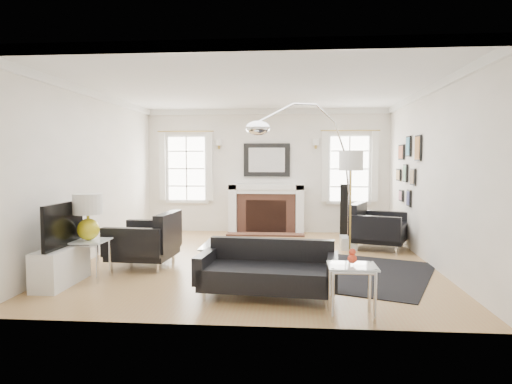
# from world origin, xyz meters

# --- Properties ---
(floor) EXTENTS (6.00, 6.00, 0.00)m
(floor) POSITION_xyz_m (0.00, 0.00, 0.00)
(floor) COLOR #AB7A47
(floor) RESTS_ON ground
(back_wall) EXTENTS (5.50, 0.04, 2.80)m
(back_wall) POSITION_xyz_m (0.00, 3.00, 1.40)
(back_wall) COLOR white
(back_wall) RESTS_ON floor
(front_wall) EXTENTS (5.50, 0.04, 2.80)m
(front_wall) POSITION_xyz_m (0.00, -3.00, 1.40)
(front_wall) COLOR white
(front_wall) RESTS_ON floor
(left_wall) EXTENTS (0.04, 6.00, 2.80)m
(left_wall) POSITION_xyz_m (-2.75, 0.00, 1.40)
(left_wall) COLOR white
(left_wall) RESTS_ON floor
(right_wall) EXTENTS (0.04, 6.00, 2.80)m
(right_wall) POSITION_xyz_m (2.75, 0.00, 1.40)
(right_wall) COLOR white
(right_wall) RESTS_ON floor
(ceiling) EXTENTS (5.50, 6.00, 0.02)m
(ceiling) POSITION_xyz_m (0.00, 0.00, 2.80)
(ceiling) COLOR white
(ceiling) RESTS_ON back_wall
(crown_molding) EXTENTS (5.50, 6.00, 0.12)m
(crown_molding) POSITION_xyz_m (0.00, 0.00, 2.74)
(crown_molding) COLOR white
(crown_molding) RESTS_ON back_wall
(fireplace) EXTENTS (1.70, 0.69, 1.11)m
(fireplace) POSITION_xyz_m (0.00, 2.79, 0.54)
(fireplace) COLOR white
(fireplace) RESTS_ON floor
(mantel_mirror) EXTENTS (1.05, 0.07, 0.75)m
(mantel_mirror) POSITION_xyz_m (0.00, 2.95, 1.65)
(mantel_mirror) COLOR black
(mantel_mirror) RESTS_ON back_wall
(window_left) EXTENTS (1.24, 0.15, 1.62)m
(window_left) POSITION_xyz_m (-1.85, 2.95, 1.46)
(window_left) COLOR white
(window_left) RESTS_ON back_wall
(window_right) EXTENTS (1.24, 0.15, 1.62)m
(window_right) POSITION_xyz_m (1.85, 2.95, 1.46)
(window_right) COLOR white
(window_right) RESTS_ON back_wall
(gallery_wall) EXTENTS (0.04, 1.73, 1.29)m
(gallery_wall) POSITION_xyz_m (2.72, 1.30, 1.53)
(gallery_wall) COLOR black
(gallery_wall) RESTS_ON right_wall
(tv_unit) EXTENTS (0.35, 1.00, 1.09)m
(tv_unit) POSITION_xyz_m (-2.44, -1.70, 0.33)
(tv_unit) COLOR white
(tv_unit) RESTS_ON floor
(area_rug) EXTENTS (3.43, 3.18, 0.01)m
(area_rug) POSITION_xyz_m (1.17, -0.61, 0.01)
(area_rug) COLOR black
(area_rug) RESTS_ON floor
(sofa) EXTENTS (1.73, 0.92, 0.54)m
(sofa) POSITION_xyz_m (0.31, -1.95, 0.29)
(sofa) COLOR black
(sofa) RESTS_ON floor
(armchair_left) EXTENTS (0.99, 1.08, 0.70)m
(armchair_left) POSITION_xyz_m (-1.64, -0.57, 0.39)
(armchair_left) COLOR black
(armchair_left) RESTS_ON floor
(armchair_right) EXTENTS (1.21, 1.28, 0.69)m
(armchair_right) POSITION_xyz_m (2.13, 1.17, 0.39)
(armchair_right) COLOR black
(armchair_right) RESTS_ON floor
(coffee_table) EXTENTS (0.96, 0.96, 0.43)m
(coffee_table) POSITION_xyz_m (-0.22, -0.85, 0.39)
(coffee_table) COLOR silver
(coffee_table) RESTS_ON floor
(side_table_left) EXTENTS (0.50, 0.50, 0.55)m
(side_table_left) POSITION_xyz_m (-2.20, -1.41, 0.44)
(side_table_left) COLOR silver
(side_table_left) RESTS_ON floor
(nesting_table) EXTENTS (0.50, 0.42, 0.55)m
(nesting_table) POSITION_xyz_m (1.22, -2.65, 0.44)
(nesting_table) COLOR silver
(nesting_table) RESTS_ON floor
(gourd_lamp) EXTENTS (0.40, 0.40, 0.64)m
(gourd_lamp) POSITION_xyz_m (-2.20, -1.41, 0.92)
(gourd_lamp) COLOR gold
(gourd_lamp) RESTS_ON side_table_left
(orange_vase) EXTENTS (0.10, 0.10, 0.16)m
(orange_vase) POSITION_xyz_m (1.22, -2.65, 0.64)
(orange_vase) COLOR red
(orange_vase) RESTS_ON nesting_table
(arc_floor_lamp) EXTENTS (1.91, 1.77, 2.71)m
(arc_floor_lamp) POSITION_xyz_m (0.83, 0.43, 1.47)
(arc_floor_lamp) COLOR silver
(arc_floor_lamp) RESTS_ON floor
(stick_floor_lamp) EXTENTS (0.36, 0.36, 1.78)m
(stick_floor_lamp) POSITION_xyz_m (1.47, -0.38, 1.55)
(stick_floor_lamp) COLOR #A7863A
(stick_floor_lamp) RESTS_ON floor
(speaker_tower) EXTENTS (0.25, 0.25, 1.12)m
(speaker_tower) POSITION_xyz_m (1.74, 2.65, 0.56)
(speaker_tower) COLOR black
(speaker_tower) RESTS_ON floor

